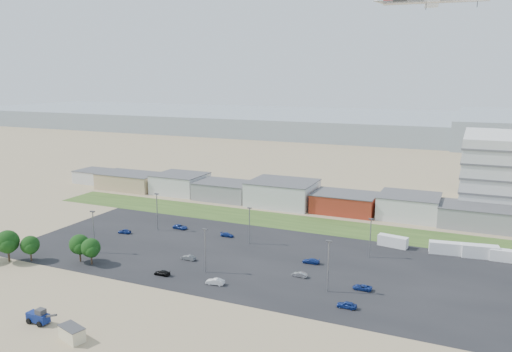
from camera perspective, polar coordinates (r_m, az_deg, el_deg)
The scene contains 31 objects.
ground at distance 109.85m, azimuth -7.54°, elevation -12.06°, with size 700.00×700.00×0.00m, color #9A8662.
parking_lot at distance 124.04m, azimuth -0.67°, elevation -9.17°, with size 120.00×50.00×0.01m, color black.
grass_strip at distance 153.89m, azimuth 2.60°, elevation -5.10°, with size 160.00×16.00×0.02m, color #324D1C.
hills_backdrop at distance 402.80m, azimuth 21.95°, elevation 4.91°, with size 700.00×200.00×9.00m, color gray, non-canonical shape.
building_row at distance 176.21m, azimuth -0.29°, elevation -1.64°, with size 170.00×20.00×8.00m, color silver, non-canonical shape.
portable_shed at distance 92.56m, azimuth -20.29°, elevation -16.52°, with size 4.90×2.55×2.47m, color beige, non-canonical shape.
telehandler at distance 100.26m, azimuth -23.66°, elevation -14.42°, with size 6.94×2.31×2.89m, color navy, non-canonical shape.
box_trailer_a at distance 135.26m, azimuth 15.37°, elevation -7.20°, with size 7.53×2.35×2.82m, color silver, non-canonical shape.
box_trailer_b at distance 133.98m, azimuth 20.87°, elevation -7.69°, with size 7.98×2.49×2.99m, color silver, non-canonical shape.
box_trailer_c at distance 134.40m, azimuth 24.23°, elevation -7.86°, with size 8.46×2.64×3.17m, color silver, non-canonical shape.
box_trailer_d at distance 134.51m, azimuth 26.72°, elevation -8.14°, with size 7.46×2.33×2.80m, color silver, non-canonical shape.
tree_left at distance 133.10m, azimuth -26.52°, elevation -6.98°, with size 5.82×5.82×8.73m, color black, non-canonical shape.
tree_mid at distance 131.62m, azimuth -24.40°, elevation -7.38°, with size 4.68×4.68×7.01m, color black, non-canonical shape.
tree_right at distance 126.64m, azimuth -19.53°, elevation -7.59°, with size 5.06×5.06×7.60m, color black, non-canonical shape.
tree_near at distance 124.05m, azimuth -18.35°, elevation -8.01°, with size 4.78×4.78×7.17m, color black, non-canonical shape.
lightpole_front_l at distance 131.29m, azimuth -18.05°, elevation -6.11°, with size 1.27×0.53×10.76m, color slate, non-canonical shape.
lightpole_front_m at distance 113.41m, azimuth -5.82°, elevation -8.50°, with size 1.19×0.50×10.15m, color slate, non-canonical shape.
lightpole_front_r at distance 103.99m, azimuth 8.26°, elevation -10.19°, with size 1.29×0.54×10.95m, color slate, non-canonical shape.
lightpole_back_l at distance 145.64m, azimuth -11.23°, elevation -4.05°, with size 1.27×0.53×10.82m, color slate, non-canonical shape.
lightpole_back_m at distance 131.59m, azimuth -0.75°, elevation -5.71°, with size 1.16×0.48×9.83m, color slate, non-canonical shape.
lightpole_back_r at distance 125.14m, azimuth 12.93°, elevation -6.92°, with size 1.15×0.48×9.75m, color slate, non-canonical shape.
parked_car_0 at distance 107.92m, azimuth 12.05°, elevation -12.34°, with size 1.84×3.98×1.11m, color navy.
parked_car_1 at distance 112.33m, azimuth 5.04°, elevation -11.15°, with size 1.19×3.42×1.13m, color #A5A5AA.
parked_car_2 at distance 99.63m, azimuth 10.33°, elevation -14.28°, with size 1.54×3.83×1.31m, color navy.
parked_car_3 at distance 114.75m, azimuth -10.68°, elevation -10.82°, with size 1.55×3.81×1.11m, color black.
parked_car_4 at distance 122.66m, azimuth -7.71°, elevation -9.23°, with size 1.26×3.62×1.19m, color #595B5E.
parked_car_5 at distance 146.00m, azimuth -14.80°, elevation -6.13°, with size 1.48×3.69×1.26m, color navy.
parked_car_6 at distance 138.68m, azimuth -3.32°, elevation -6.72°, with size 1.54×3.80×1.10m, color navy.
parked_car_9 at distance 146.95m, azimuth -8.65°, elevation -5.77°, with size 2.04×4.42×1.23m, color navy.
parked_car_12 at distance 120.19m, azimuth 6.30°, elevation -9.63°, with size 1.67×4.12×1.20m, color navy.
parked_car_13 at distance 108.45m, azimuth -4.69°, elevation -11.94°, with size 1.39×4.00×1.32m, color silver.
Camera 1 is at (53.37, -85.71, 43.27)m, focal length 35.00 mm.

